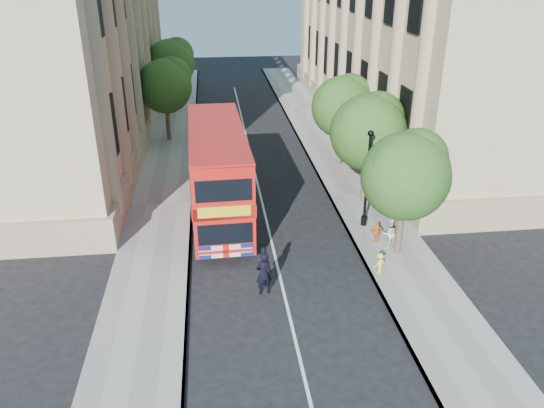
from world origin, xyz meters
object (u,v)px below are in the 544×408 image
object	(u,v)px
lamp_post	(367,183)
police_constable	(264,273)
double_decker_bus	(218,171)
woman_pedestrian	(389,233)
box_van	(219,169)

from	to	relation	value
lamp_post	police_constable	bearing A→B (deg)	-137.02
double_decker_bus	woman_pedestrian	size ratio (longest dim) A/B	6.86
double_decker_bus	woman_pedestrian	xyz separation A→B (m)	(8.01, -4.55, -1.80)
lamp_post	box_van	distance (m)	9.30
double_decker_bus	woman_pedestrian	world-z (taller)	double_decker_bus
lamp_post	double_decker_bus	distance (m)	7.76
lamp_post	woman_pedestrian	bearing A→B (deg)	-77.83
police_constable	woman_pedestrian	distance (m)	7.03
lamp_post	police_constable	world-z (taller)	lamp_post
police_constable	woman_pedestrian	world-z (taller)	police_constable
double_decker_bus	box_van	distance (m)	3.69
box_van	woman_pedestrian	size ratio (longest dim) A/B	3.39
police_constable	box_van	bearing A→B (deg)	-94.70
lamp_post	double_decker_bus	xyz separation A→B (m)	(-7.48, 2.08, 0.19)
double_decker_bus	box_van	world-z (taller)	double_decker_bus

